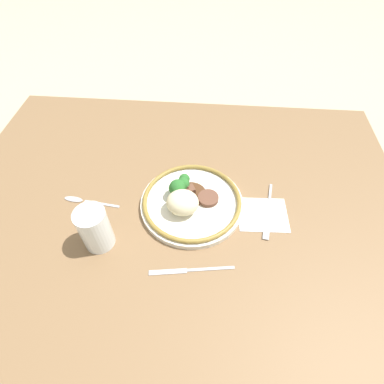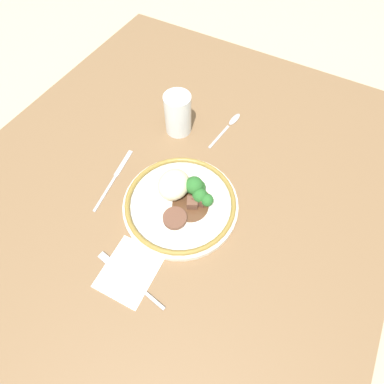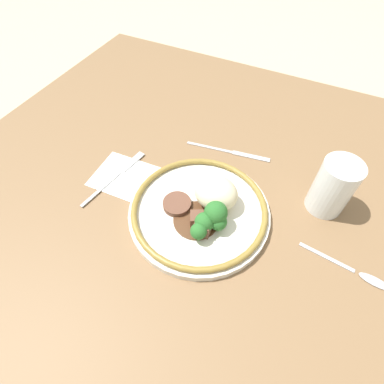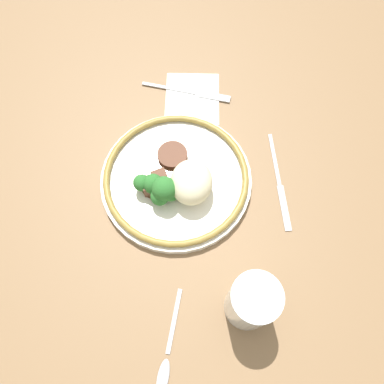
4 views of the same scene
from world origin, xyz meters
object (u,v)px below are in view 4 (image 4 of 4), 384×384
at_px(juice_glass, 254,303).
at_px(plate, 179,180).
at_px(fork, 197,93).
at_px(knife, 282,185).
at_px(spoon, 169,363).

bearing_deg(juice_glass, plate, -148.17).
bearing_deg(fork, knife, -40.27).
bearing_deg(juice_glass, fork, -165.22).
height_order(juice_glass, knife, juice_glass).
xyz_separation_m(juice_glass, knife, (-0.22, 0.06, -0.05)).
bearing_deg(knife, plate, -95.14).
distance_m(plate, knife, 0.19).
relative_size(fork, knife, 0.92).
xyz_separation_m(juice_glass, fork, (-0.42, -0.11, -0.05)).
height_order(plate, fork, plate).
distance_m(plate, juice_glass, 0.25).
height_order(knife, spoon, spoon).
height_order(plate, knife, plate).
height_order(fork, spoon, same).
xyz_separation_m(knife, spoon, (0.32, -0.18, 0.00)).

